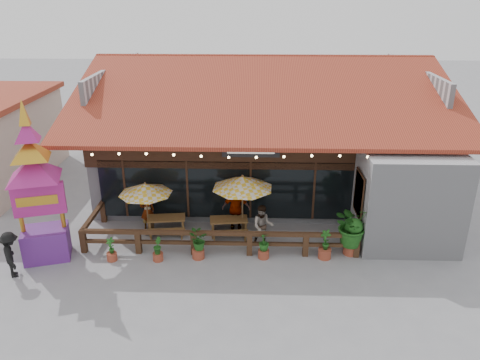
{
  "coord_description": "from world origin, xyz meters",
  "views": [
    {
      "loc": [
        -0.37,
        -15.08,
        8.86
      ],
      "look_at": [
        -0.9,
        1.5,
        2.08
      ],
      "focal_mm": 35.0,
      "sensor_mm": 36.0,
      "label": 1
    }
  ],
  "objects_px": {
    "umbrella_left": "(145,189)",
    "pedestrian": "(11,255)",
    "tropical_plant": "(353,226)",
    "picnic_table_right": "(229,224)",
    "umbrella_right": "(243,183)",
    "picnic_table_left": "(167,222)",
    "thai_sign_tower": "(34,172)"
  },
  "relations": [
    {
      "from": "picnic_table_right",
      "to": "tropical_plant",
      "type": "relative_size",
      "value": 0.81
    },
    {
      "from": "umbrella_right",
      "to": "picnic_table_left",
      "type": "bearing_deg",
      "value": -179.54
    },
    {
      "from": "umbrella_left",
      "to": "umbrella_right",
      "type": "xyz_separation_m",
      "value": [
        3.66,
        0.08,
        0.27
      ]
    },
    {
      "from": "picnic_table_left",
      "to": "tropical_plant",
      "type": "relative_size",
      "value": 0.81
    },
    {
      "from": "tropical_plant",
      "to": "pedestrian",
      "type": "bearing_deg",
      "value": -171.28
    },
    {
      "from": "umbrella_right",
      "to": "picnic_table_left",
      "type": "distance_m",
      "value": 3.41
    },
    {
      "from": "picnic_table_right",
      "to": "thai_sign_tower",
      "type": "xyz_separation_m",
      "value": [
        -6.34,
        -1.85,
        2.78
      ]
    },
    {
      "from": "picnic_table_right",
      "to": "umbrella_left",
      "type": "bearing_deg",
      "value": 179.89
    },
    {
      "from": "picnic_table_left",
      "to": "thai_sign_tower",
      "type": "distance_m",
      "value": 5.17
    },
    {
      "from": "picnic_table_right",
      "to": "pedestrian",
      "type": "height_order",
      "value": "pedestrian"
    },
    {
      "from": "picnic_table_right",
      "to": "tropical_plant",
      "type": "xyz_separation_m",
      "value": [
        4.46,
        -1.26,
        0.65
      ]
    },
    {
      "from": "picnic_table_left",
      "to": "tropical_plant",
      "type": "distance_m",
      "value": 7.05
    },
    {
      "from": "thai_sign_tower",
      "to": "tropical_plant",
      "type": "bearing_deg",
      "value": 3.1
    },
    {
      "from": "umbrella_right",
      "to": "pedestrian",
      "type": "distance_m",
      "value": 8.24
    },
    {
      "from": "thai_sign_tower",
      "to": "tropical_plant",
      "type": "xyz_separation_m",
      "value": [
        10.8,
        0.58,
        -2.13
      ]
    },
    {
      "from": "umbrella_right",
      "to": "tropical_plant",
      "type": "xyz_separation_m",
      "value": [
        3.94,
        -1.35,
        -1.05
      ]
    },
    {
      "from": "pedestrian",
      "to": "thai_sign_tower",
      "type": "bearing_deg",
      "value": -59.1
    },
    {
      "from": "picnic_table_right",
      "to": "thai_sign_tower",
      "type": "distance_m",
      "value": 7.16
    },
    {
      "from": "umbrella_left",
      "to": "picnic_table_left",
      "type": "xyz_separation_m",
      "value": [
        0.71,
        0.06,
        -1.43
      ]
    },
    {
      "from": "picnic_table_left",
      "to": "picnic_table_right",
      "type": "bearing_deg",
      "value": -1.58
    },
    {
      "from": "thai_sign_tower",
      "to": "pedestrian",
      "type": "bearing_deg",
      "value": -119.06
    },
    {
      "from": "pedestrian",
      "to": "picnic_table_right",
      "type": "bearing_deg",
      "value": -96.69
    },
    {
      "from": "tropical_plant",
      "to": "pedestrian",
      "type": "height_order",
      "value": "tropical_plant"
    },
    {
      "from": "umbrella_right",
      "to": "pedestrian",
      "type": "bearing_deg",
      "value": -157.52
    },
    {
      "from": "umbrella_left",
      "to": "pedestrian",
      "type": "bearing_deg",
      "value": -141.88
    },
    {
      "from": "umbrella_left",
      "to": "picnic_table_right",
      "type": "distance_m",
      "value": 3.45
    },
    {
      "from": "picnic_table_left",
      "to": "thai_sign_tower",
      "type": "xyz_separation_m",
      "value": [
        -3.91,
        -1.91,
        2.78
      ]
    },
    {
      "from": "umbrella_right",
      "to": "thai_sign_tower",
      "type": "height_order",
      "value": "thai_sign_tower"
    },
    {
      "from": "umbrella_left",
      "to": "picnic_table_left",
      "type": "relative_size",
      "value": 1.65
    },
    {
      "from": "umbrella_right",
      "to": "picnic_table_left",
      "type": "xyz_separation_m",
      "value": [
        -2.95,
        -0.02,
        -1.7
      ]
    },
    {
      "from": "umbrella_right",
      "to": "picnic_table_right",
      "type": "relative_size",
      "value": 1.9
    },
    {
      "from": "umbrella_right",
      "to": "pedestrian",
      "type": "xyz_separation_m",
      "value": [
        -7.51,
        -3.11,
        -1.37
      ]
    }
  ]
}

